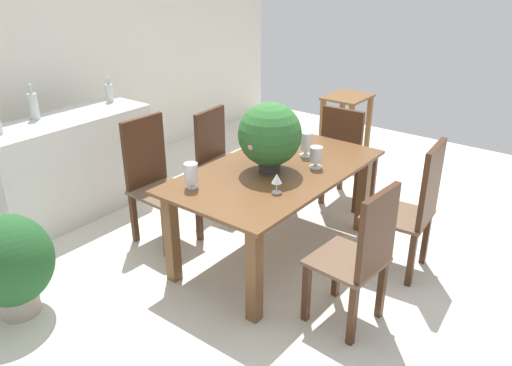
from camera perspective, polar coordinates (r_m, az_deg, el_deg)
The scene contains 18 objects.
ground_plane at distance 4.22m, azimuth 1.99°, elevation -7.63°, with size 7.04×7.04×0.00m, color silver.
back_wall at distance 5.59m, azimuth -20.62°, elevation 13.21°, with size 6.40×0.10×2.60m, color silver.
dining_table at distance 3.93m, azimuth 2.24°, elevation -0.18°, with size 1.74×0.98×0.73m.
chair_far_left at distance 4.28m, azimuth -11.26°, elevation 0.79°, with size 0.46×0.50×1.04m.
chair_foot_end at distance 4.84m, azimuth 9.96°, elevation 3.37°, with size 0.49×0.45×0.98m.
chair_near_right at distance 3.89m, azimuth 17.18°, elevation -2.32°, with size 0.47×0.49×1.04m.
chair_far_right at distance 4.77m, azimuth -4.17°, elevation 3.23°, with size 0.48×0.45×0.93m.
chair_near_left at distance 3.24m, azimuth 11.68°, elevation -7.69°, with size 0.46×0.45×0.99m.
flower_centerpiece at distance 3.75m, azimuth 1.55°, elevation 5.37°, with size 0.48×0.47×0.52m.
crystal_vase_left at distance 4.11m, azimuth 5.59°, elevation 4.50°, with size 0.10×0.10×0.20m.
crystal_vase_center_near at distance 3.55m, azimuth -7.24°, elevation 1.03°, with size 0.10×0.10×0.18m.
crystal_vase_right at distance 3.89m, azimuth 6.71°, elevation 3.06°, with size 0.10×0.10×0.17m.
wine_glass at distance 3.46m, azimuth 2.32°, elevation 0.42°, with size 0.07×0.07×0.14m.
kitchen_counter at distance 4.93m, azimuth -19.94°, elevation 1.71°, with size 1.50×0.55×0.92m, color silver.
wine_bottle_tall at distance 4.80m, azimuth -23.55°, elevation 7.90°, with size 0.08×0.08×0.31m.
wine_bottle_amber at distance 5.17m, azimuth -16.02°, elevation 9.71°, with size 0.07×0.07×0.24m.
side_table at distance 6.13m, azimuth 10.05°, elevation 7.69°, with size 0.55×0.44×0.72m.
potted_plant_floor at distance 3.73m, azimuth -25.73°, elevation -8.04°, with size 0.56×0.56×0.72m.
Camera 1 is at (-2.93, -2.07, 2.23)m, focal length 35.88 mm.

